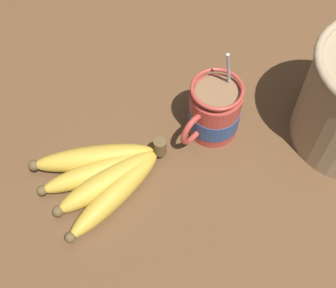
% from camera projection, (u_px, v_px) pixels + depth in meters
% --- Properties ---
extents(table, '(1.21, 1.21, 0.03)m').
position_uv_depth(table, '(164.00, 150.00, 0.76)').
color(table, brown).
rests_on(table, ground).
extents(coffee_mug, '(0.13, 0.08, 0.16)m').
position_uv_depth(coffee_mug, '(214.00, 112.00, 0.73)').
color(coffee_mug, '#B23D33').
rests_on(coffee_mug, table).
extents(banana_bunch, '(0.21, 0.16, 0.04)m').
position_uv_depth(banana_bunch, '(104.00, 175.00, 0.70)').
color(banana_bunch, brown).
rests_on(banana_bunch, table).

